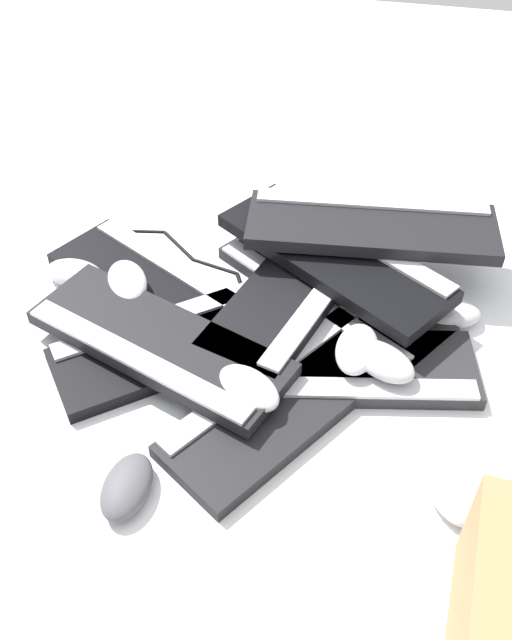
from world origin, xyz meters
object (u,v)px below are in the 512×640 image
(keyboard_8, at_px, (158,343))
(mouse_3, at_px, (357,349))
(keyboard_6, at_px, (334,255))
(mouse_7, at_px, (127,487))
(keyboard_5, at_px, (298,285))
(keyboard_7, at_px, (372,225))
(mouse_0, at_px, (383,361))
(keyboard_4, at_px, (291,397))
(keyboard_2, at_px, (158,290))
(keyboard_3, at_px, (186,340))
(mouse_4, at_px, (249,388))
(mouse_1, at_px, (449,314))
(mouse_5, at_px, (75,273))
(mouse_6, at_px, (127,281))
(keyboard_1, at_px, (330,291))
(keyboard_0, at_px, (338,368))
(mouse_2, at_px, (453,491))

(keyboard_8, distance_m, mouse_3, 0.32)
(keyboard_6, bearing_deg, mouse_7, -113.74)
(keyboard_5, bearing_deg, keyboard_7, 47.04)
(mouse_3, bearing_deg, mouse_0, 71.63)
(keyboard_4, relative_size, keyboard_6, 1.00)
(mouse_0, height_order, mouse_3, same)
(keyboard_2, relative_size, keyboard_3, 1.04)
(keyboard_3, relative_size, mouse_4, 3.99)
(mouse_1, distance_m, mouse_3, 0.21)
(keyboard_8, distance_m, mouse_5, 0.27)
(mouse_6, bearing_deg, mouse_4, 21.93)
(keyboard_1, distance_m, keyboard_4, 0.26)
(keyboard_1, xyz_separation_m, mouse_4, (-0.09, -0.28, 0.04))
(keyboard_1, relative_size, keyboard_7, 0.99)
(keyboard_2, height_order, mouse_4, mouse_4)
(keyboard_0, bearing_deg, mouse_1, 43.09)
(keyboard_3, relative_size, mouse_3, 3.99)
(keyboard_1, bearing_deg, keyboard_3, -141.80)
(mouse_1, height_order, mouse_4, mouse_4)
(keyboard_3, distance_m, keyboard_8, 0.06)
(keyboard_8, height_order, mouse_4, mouse_4)
(mouse_4, relative_size, mouse_7, 1.00)
(keyboard_2, bearing_deg, keyboard_8, -71.24)
(keyboard_4, relative_size, mouse_6, 4.08)
(mouse_2, bearing_deg, mouse_0, -174.60)
(keyboard_4, bearing_deg, mouse_7, -132.51)
(keyboard_0, relative_size, keyboard_3, 1.05)
(keyboard_7, bearing_deg, mouse_3, -88.30)
(keyboard_6, relative_size, mouse_4, 4.08)
(keyboard_4, xyz_separation_m, keyboard_5, (-0.03, 0.23, 0.03))
(mouse_5, bearing_deg, mouse_2, 161.29)
(mouse_4, height_order, mouse_5, mouse_4)
(keyboard_1, xyz_separation_m, mouse_6, (-0.35, -0.09, 0.04))
(keyboard_0, xyz_separation_m, mouse_1, (0.17, 0.16, 0.01))
(keyboard_0, relative_size, mouse_5, 4.19)
(mouse_6, distance_m, mouse_7, 0.40)
(keyboard_2, height_order, mouse_0, mouse_0)
(mouse_3, xyz_separation_m, mouse_6, (-0.41, 0.08, 0.00))
(keyboard_5, xyz_separation_m, mouse_7, (-0.16, -0.44, -0.02))
(keyboard_8, bearing_deg, mouse_3, 8.79)
(keyboard_4, distance_m, keyboard_7, 0.36)
(mouse_1, bearing_deg, mouse_5, 170.66)
(keyboard_6, height_order, mouse_1, keyboard_6)
(keyboard_5, xyz_separation_m, mouse_1, (0.26, 0.01, -0.02))
(mouse_4, bearing_deg, keyboard_8, 9.65)
(keyboard_0, bearing_deg, keyboard_3, 177.95)
(keyboard_2, distance_m, mouse_7, 0.41)
(keyboard_2, xyz_separation_m, keyboard_6, (0.30, 0.09, 0.06))
(mouse_0, bearing_deg, keyboard_4, -120.55)
(keyboard_3, bearing_deg, mouse_4, -39.70)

